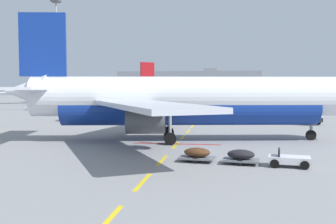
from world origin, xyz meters
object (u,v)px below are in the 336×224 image
object	(u,v)px
catering_truck	(90,110)
fuel_service_truck	(302,112)
airliner_foreground	(184,100)
apron_light_mast_near	(57,42)
airliner_far_center	(104,93)
baggage_train	(241,156)
airliner_mid_left	(49,92)

from	to	relation	value
catering_truck	fuel_service_truck	size ratio (longest dim) A/B	1.00
airliner_foreground	apron_light_mast_near	xyz separation A→B (m)	(-32.29, 42.12, 11.01)
airliner_far_center	baggage_train	size ratio (longest dim) A/B	3.32
baggage_train	apron_light_mast_near	xyz separation A→B (m)	(-37.40, 53.05, 14.44)
catering_truck	baggage_train	xyz separation A→B (m)	(22.07, -31.41, -1.12)
fuel_service_truck	airliner_far_center	bearing A→B (deg)	139.98
airliner_foreground	fuel_service_truck	xyz separation A→B (m)	(14.98, 21.06, -2.30)
airliner_far_center	apron_light_mast_near	distance (m)	18.55
airliner_far_center	baggage_train	world-z (taller)	airliner_far_center
fuel_service_truck	baggage_train	bearing A→B (deg)	-107.15
airliner_foreground	catering_truck	xyz separation A→B (m)	(-16.97, 20.48, -2.30)
fuel_service_truck	baggage_train	size ratio (longest dim) A/B	0.85
fuel_service_truck	apron_light_mast_near	size ratio (longest dim) A/B	0.31
airliner_foreground	apron_light_mast_near	distance (m)	54.21
baggage_train	fuel_service_truck	bearing A→B (deg)	72.85
airliner_far_center	apron_light_mast_near	bearing A→B (deg)	-113.52
catering_truck	fuel_service_truck	bearing A→B (deg)	1.04
airliner_mid_left	fuel_service_truck	size ratio (longest dim) A/B	4.27
airliner_mid_left	fuel_service_truck	world-z (taller)	airliner_mid_left
airliner_foreground	airliner_far_center	bearing A→B (deg)	115.29
airliner_mid_left	apron_light_mast_near	size ratio (longest dim) A/B	1.31
airliner_foreground	baggage_train	xyz separation A→B (m)	(5.10, -10.93, -3.42)
catering_truck	apron_light_mast_near	distance (m)	29.67
catering_truck	apron_light_mast_near	world-z (taller)	apron_light_mast_near
airliner_far_center	fuel_service_truck	world-z (taller)	airliner_far_center
catering_truck	apron_light_mast_near	bearing A→B (deg)	125.30
airliner_mid_left	fuel_service_truck	distance (m)	92.53
catering_truck	apron_light_mast_near	size ratio (longest dim) A/B	0.31
baggage_train	apron_light_mast_near	distance (m)	66.50
airliner_mid_left	baggage_train	distance (m)	110.79
airliner_mid_left	baggage_train	size ratio (longest dim) A/B	3.61
airliner_far_center	catering_truck	distance (m)	36.58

